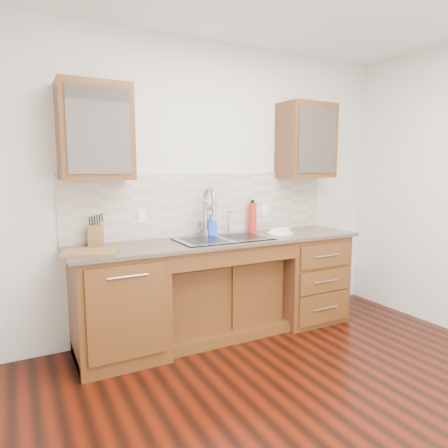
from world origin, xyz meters
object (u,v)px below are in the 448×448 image
plate (280,233)px  knife_block (96,235)px  soap_bottle (210,225)px  cutting_board (90,252)px  water_bottle (253,217)px

plate → knife_block: size_ratio=1.47×
soap_bottle → cutting_board: soap_bottle is taller
knife_block → plate: bearing=14.1°
knife_block → cutting_board: bearing=-85.5°
cutting_board → plate: bearing=2.5°
plate → cutting_board: bearing=-177.5°
soap_bottle → knife_block: soap_bottle is taller
cutting_board → knife_block: bearing=72.4°
water_bottle → knife_block: water_bottle is taller
plate → soap_bottle: bearing=162.0°
soap_bottle → water_bottle: 0.48m
soap_bottle → knife_block: bearing=172.2°
knife_block → cutting_board: 0.34m
water_bottle → plate: size_ratio=1.15×
soap_bottle → plate: bearing=-24.3°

